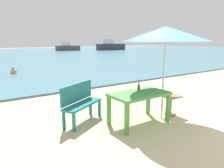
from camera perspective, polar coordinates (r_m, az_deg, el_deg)
The scene contains 10 objects.
ground_plane at distance 5.09m, azimuth 24.59°, elevation -11.86°, with size 120.00×120.00×0.00m, color #C6B287.
sea_water at distance 32.62m, azimuth -27.42°, elevation 7.26°, with size 120.00×50.00×0.08m, color teal.
picnic_table_green at distance 4.91m, azimuth 7.59°, elevation -3.66°, with size 1.40×0.80×0.76m.
beer_bottle_amber at distance 5.07m, azimuth 7.44°, elevation -0.78°, with size 0.07×0.07×0.26m.
patio_umbrella at distance 5.19m, azimuth 14.73°, elevation 13.29°, with size 2.10×2.10×2.30m.
side_table_wood at distance 5.72m, azimuth 16.00°, elevation -4.86°, with size 0.44×0.44×0.54m.
bench_teal_center at distance 5.05m, azimuth -8.81°, elevation -4.53°, with size 1.23×0.89×0.95m.
swimmer_person at distance 13.33m, azimuth -25.74°, elevation 3.34°, with size 0.34×0.34×0.41m.
boat_cargo_ship at distance 41.42m, azimuth -12.23°, elevation 9.93°, with size 4.65×1.27×1.69m.
boat_fishing_trawler at distance 43.35m, azimuth -0.38°, elevation 10.55°, with size 6.21×1.69×2.26m.
Camera 1 is at (-4.09, -2.30, 1.96)m, focal length 32.85 mm.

